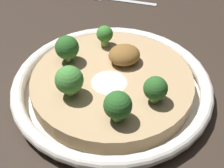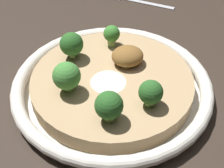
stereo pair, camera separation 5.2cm
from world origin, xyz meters
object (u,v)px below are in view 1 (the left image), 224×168
Objects in this scene: broccoli_back_right at (118,106)px; broccoli_front_right at (67,48)px; risotto_bowl at (112,86)px; broccoli_right at (69,80)px; broccoli_front_left at (105,35)px; broccoli_back at (155,89)px.

broccoli_front_right is at bearing -76.21° from broccoli_back_right.
risotto_bowl is 6.38× the size of broccoli_right.
broccoli_right is at bearing 79.93° from broccoli_front_right.
broccoli_front_left is at bearing -161.28° from broccoli_front_right.
broccoli_front_left is 0.80× the size of broccoli_back_right.
broccoli_front_left is (-0.01, -0.08, 0.04)m from risotto_bowl.
broccoli_right is at bearing 50.78° from broccoli_front_left.
risotto_bowl is 6.83× the size of broccoli_front_right.
broccoli_back_right is at bearing 78.65° from broccoli_front_left.
broccoli_front_right is (-0.01, -0.08, -0.00)m from broccoli_right.
risotto_bowl is 8.46× the size of broccoli_front_left.
broccoli_front_right is at bearing -48.56° from risotto_bowl.
broccoli_right is (0.11, -0.05, 0.00)m from broccoli_back.
broccoli_right is (0.08, 0.10, 0.01)m from broccoli_front_left.
broccoli_back_right is at bearing 77.11° from risotto_bowl.
risotto_bowl is 0.09m from broccoli_front_left.
risotto_bowl is at bearing 80.16° from broccoli_front_left.
broccoli_right is (0.07, 0.02, 0.04)m from risotto_bowl.
broccoli_front_left is at bearing -79.80° from broccoli_back.
broccoli_front_right reaches higher than broccoli_front_left.
risotto_bowl is at bearing -166.26° from broccoli_right.
broccoli_back is 0.90× the size of broccoli_back_right.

